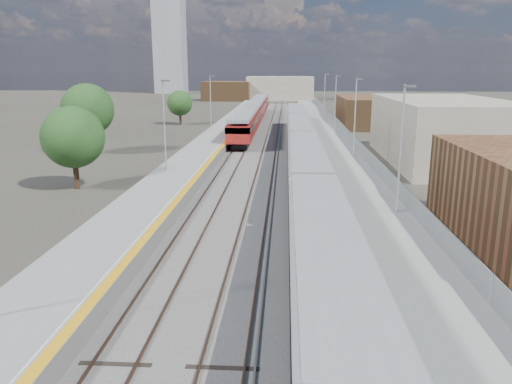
{
  "coord_description": "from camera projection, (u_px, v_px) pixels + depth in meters",
  "views": [
    {
      "loc": [
        -0.08,
        -7.15,
        9.39
      ],
      "look_at": [
        -1.81,
        21.76,
        2.2
      ],
      "focal_mm": 35.0,
      "sensor_mm": 36.0,
      "label": 1
    }
  ],
  "objects": [
    {
      "name": "tree_d",
      "position": [
        447.0,
        112.0,
        68.47
      ],
      "size": [
        4.21,
        4.21,
        5.71
      ],
      "color": "#382619",
      "rests_on": "ground"
    },
    {
      "name": "tree_a",
      "position": [
        73.0,
        137.0,
        39.02
      ],
      "size": [
        4.88,
        4.88,
        6.61
      ],
      "color": "#382619",
      "rests_on": "ground"
    },
    {
      "name": "tree_c",
      "position": [
        180.0,
        103.0,
        84.81
      ],
      "size": [
        4.28,
        4.28,
        5.8
      ],
      "color": "#382619",
      "rests_on": "ground"
    },
    {
      "name": "tree_b",
      "position": [
        87.0,
        110.0,
        55.5
      ],
      "size": [
        5.78,
        5.78,
        7.83
      ],
      "color": "#382619",
      "rests_on": "ground"
    },
    {
      "name": "tracks",
      "position": [
        273.0,
        146.0,
        61.74
      ],
      "size": [
        8.96,
        160.0,
        0.17
      ],
      "color": "#4C3323",
      "rests_on": "ground"
    },
    {
      "name": "red_train",
      "position": [
        254.0,
        112.0,
        84.35
      ],
      "size": [
        2.88,
        58.42,
        3.64
      ],
      "color": "black",
      "rests_on": "ground"
    },
    {
      "name": "green_train",
      "position": [
        302.0,
        148.0,
        46.76
      ],
      "size": [
        2.8,
        77.85,
        3.08
      ],
      "color": "black",
      "rests_on": "ground"
    },
    {
      "name": "platform_left",
      "position": [
        212.0,
        144.0,
        60.44
      ],
      "size": [
        4.3,
        155.0,
        8.52
      ],
      "color": "slate",
      "rests_on": "ground"
    },
    {
      "name": "ballast_bed",
      "position": [
        268.0,
        148.0,
        60.17
      ],
      "size": [
        10.5,
        155.0,
        0.06
      ],
      "primitive_type": "cube",
      "color": "#565451",
      "rests_on": "ground"
    },
    {
      "name": "buildings",
      "position": [
        223.0,
        64.0,
        141.93
      ],
      "size": [
        72.0,
        185.5,
        40.0
      ],
      "color": "brown",
      "rests_on": "ground"
    },
    {
      "name": "platform_right",
      "position": [
        330.0,
        145.0,
        59.6
      ],
      "size": [
        4.7,
        155.0,
        8.52
      ],
      "color": "slate",
      "rests_on": "ground"
    },
    {
      "name": "ground",
      "position": [
        286.0,
        152.0,
        57.62
      ],
      "size": [
        320.0,
        320.0,
        0.0
      ],
      "primitive_type": "plane",
      "color": "#47443A",
      "rests_on": "ground"
    }
  ]
}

